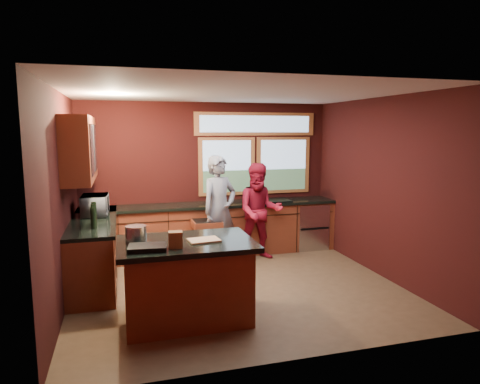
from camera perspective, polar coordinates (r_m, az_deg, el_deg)
name	(u,v)px	position (r m, az deg, el deg)	size (l,w,h in m)	color
floor	(238,288)	(6.20, -0.33, -12.64)	(4.50, 4.50, 0.00)	brown
room_shell	(190,160)	(5.99, -6.70, 4.27)	(4.52, 4.02, 2.71)	black
back_counter	(223,228)	(7.68, -2.28, -4.88)	(4.50, 0.64, 0.93)	maroon
left_counter	(94,250)	(6.67, -18.88, -7.34)	(0.64, 2.30, 0.93)	maroon
island	(187,280)	(5.12, -7.13, -11.57)	(1.55, 1.05, 0.95)	maroon
person_grey	(219,210)	(7.04, -2.77, -2.46)	(0.66, 0.43, 1.80)	slate
person_red	(260,211)	(7.33, 2.63, -2.61)	(0.81, 0.63, 1.66)	maroon
microwave	(95,205)	(6.82, -18.75, -1.67)	(0.56, 0.38, 0.31)	#999999
potted_plant	(254,192)	(7.77, 1.86, 0.05)	(0.31, 0.27, 0.34)	#999999
paper_towel	(256,194)	(7.73, 2.09, -0.22)	(0.12, 0.12, 0.28)	white
cutting_board	(204,240)	(4.96, -4.84, -6.41)	(0.35, 0.25, 0.02)	tan
stock_pot	(136,234)	(5.06, -13.69, -5.41)	(0.24, 0.24, 0.18)	silver
paper_bag	(175,240)	(4.70, -8.60, -6.31)	(0.15, 0.12, 0.18)	brown
black_tray	(147,248)	(4.69, -12.25, -7.25)	(0.40, 0.28, 0.05)	black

